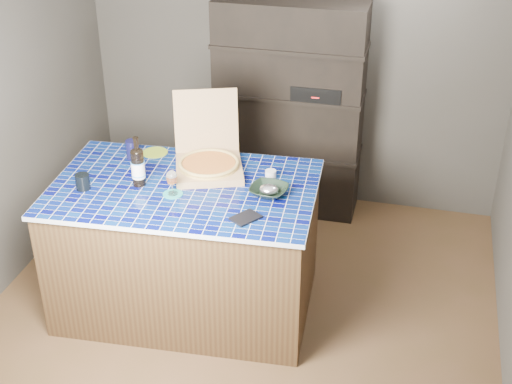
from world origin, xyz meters
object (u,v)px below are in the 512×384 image
(dvd_case, at_px, (246,218))
(bowl, at_px, (269,191))
(kitchen_island, at_px, (187,247))
(wine_glass, at_px, (172,178))
(pizza_box, at_px, (209,162))
(mead_bottle, at_px, (138,166))

(dvd_case, height_order, bowl, bowl)
(kitchen_island, height_order, wine_glass, wine_glass)
(kitchen_island, height_order, pizza_box, pizza_box)
(kitchen_island, xyz_separation_m, pizza_box, (0.10, 0.25, 0.54))
(pizza_box, xyz_separation_m, wine_glass, (-0.13, -0.37, 0.05))
(pizza_box, height_order, mead_bottle, pizza_box)
(mead_bottle, relative_size, wine_glass, 2.06)
(bowl, bearing_deg, kitchen_island, -177.44)
(kitchen_island, xyz_separation_m, dvd_case, (0.50, -0.29, 0.48))
(mead_bottle, bearing_deg, bowl, 4.93)
(kitchen_island, bearing_deg, pizza_box, 65.50)
(pizza_box, relative_size, dvd_case, 3.81)
(wine_glass, height_order, bowl, wine_glass)
(wine_glass, relative_size, dvd_case, 0.97)
(pizza_box, relative_size, mead_bottle, 1.92)
(dvd_case, bearing_deg, mead_bottle, -162.30)
(pizza_box, height_order, wine_glass, pizza_box)
(mead_bottle, height_order, wine_glass, mead_bottle)
(mead_bottle, relative_size, dvd_case, 1.99)
(kitchen_island, bearing_deg, mead_bottle, -174.18)
(kitchen_island, height_order, bowl, bowl)
(wine_glass, bearing_deg, pizza_box, 71.34)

